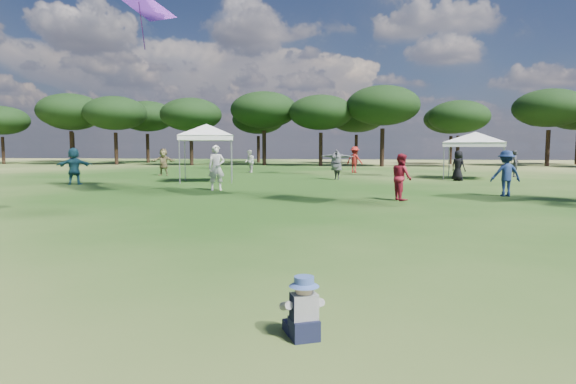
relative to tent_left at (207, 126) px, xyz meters
name	(u,v)px	position (x,y,z in m)	size (l,w,h in m)	color
tree_line	(372,111)	(9.25, 25.32, 2.55)	(108.78, 17.63, 7.77)	black
tent_left	(207,126)	(0.00, 0.00, 0.00)	(5.33, 5.33, 3.30)	gray
tent_right	(476,134)	(14.41, 4.50, -0.32)	(6.31, 6.31, 2.97)	gray
toddler	(303,310)	(7.21, -19.86, -2.61)	(0.45, 0.49, 0.60)	black
festival_crowd	(327,165)	(6.13, 1.54, -2.02)	(28.56, 18.84, 1.89)	#23586B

